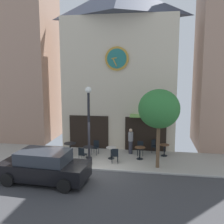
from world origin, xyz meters
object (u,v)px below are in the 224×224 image
cafe_table_near_curb (111,151)px  cafe_chair_facing_wall (140,147)px  street_tree (159,109)px  pedestrian_grey (131,141)px  cafe_table_center (89,150)px  cafe_chair_outer (96,146)px  cafe_table_rightmost (70,146)px  parked_car_black (44,167)px  cafe_chair_curbside (155,145)px  cafe_chair_by_entrance (115,154)px  cafe_chair_near_lamp (82,154)px  cafe_table_leftmost (164,148)px  street_lamp (89,126)px  cafe_table_center_left (140,151)px

cafe_table_near_curb → cafe_chair_facing_wall: cafe_chair_facing_wall is taller
street_tree → cafe_chair_facing_wall: street_tree is taller
cafe_chair_facing_wall → pedestrian_grey: bearing=163.2°
cafe_table_center → cafe_chair_outer: bearing=71.3°
cafe_table_rightmost → parked_car_black: bearing=-88.5°
cafe_table_center → cafe_chair_outer: cafe_chair_outer is taller
street_tree → cafe_chair_curbside: 3.81m
cafe_chair_by_entrance → cafe_chair_facing_wall: same height
cafe_chair_outer → cafe_chair_near_lamp: same height
cafe_table_rightmost → cafe_chair_facing_wall: bearing=7.7°
street_tree → cafe_table_leftmost: street_tree is taller
cafe_table_leftmost → parked_car_black: parked_car_black is taller
cafe_table_near_curb → parked_car_black: bearing=-124.8°
street_lamp → cafe_table_center: street_lamp is taller
cafe_table_center → cafe_chair_near_lamp: 0.85m
cafe_chair_curbside → cafe_chair_outer: (-3.79, -0.85, 0.00)m
parked_car_black → cafe_chair_facing_wall: bearing=47.7°
cafe_chair_outer → street_lamp: bearing=-88.3°
cafe_table_center → parked_car_black: bearing=-108.4°
cafe_chair_facing_wall → cafe_chair_near_lamp: bearing=-150.2°
cafe_table_leftmost → parked_car_black: (-5.93, -4.90, 0.27)m
cafe_table_center → cafe_chair_outer: 0.85m
cafe_table_center_left → cafe_chair_near_lamp: size_ratio=0.84×
street_tree → cafe_chair_facing_wall: bearing=118.0°
street_tree → cafe_chair_near_lamp: 5.22m
cafe_table_rightmost → cafe_table_center: size_ratio=1.09×
cafe_table_rightmost → cafe_table_center: 1.45m
pedestrian_grey → cafe_chair_by_entrance: bearing=-110.6°
cafe_chair_facing_wall → cafe_chair_outer: size_ratio=1.00×
street_tree → cafe_chair_curbside: (-0.17, 2.60, -2.78)m
cafe_table_center_left → pedestrian_grey: bearing=123.7°
street_lamp → cafe_table_leftmost: (4.35, 2.24, -1.80)m
cafe_table_center_left → cafe_chair_by_entrance: cafe_chair_by_entrance is taller
cafe_table_near_curb → pedestrian_grey: pedestrian_grey is taller
street_tree → cafe_chair_near_lamp: bearing=178.5°
cafe_chair_facing_wall → cafe_chair_curbside: bearing=32.2°
street_lamp → cafe_chair_curbside: 4.96m
cafe_chair_curbside → street_tree: bearing=-86.2°
cafe_table_rightmost → cafe_chair_near_lamp: cafe_chair_near_lamp is taller
street_tree → cafe_table_rightmost: (-5.59, 1.42, -2.76)m
cafe_chair_near_lamp → cafe_table_near_curb: bearing=29.7°
street_lamp → cafe_chair_by_entrance: 2.31m
street_tree → cafe_table_center_left: size_ratio=5.80×
cafe_table_center_left → pedestrian_grey: pedestrian_grey is taller
street_tree → cafe_chair_outer: 5.14m
cafe_table_center → cafe_table_near_curb: cafe_table_near_curb is taller
street_lamp → pedestrian_grey: 3.53m
cafe_chair_by_entrance → cafe_table_near_curb: bearing=114.6°
cafe_table_leftmost → street_tree: bearing=-102.1°
cafe_chair_outer → pedestrian_grey: 2.31m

